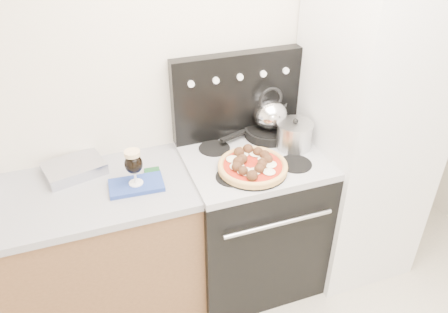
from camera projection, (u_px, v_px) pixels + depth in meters
name	position (u px, v px, depth m)	size (l,w,h in m)	color
room_shell	(334.00, 209.00, 1.52)	(3.52, 3.01, 2.52)	beige
base_cabinet	(63.00, 265.00, 2.40)	(1.45, 0.60, 0.86)	brown
countertop	(45.00, 201.00, 2.15)	(1.48, 0.63, 0.04)	#92939B
stove_body	(251.00, 222.00, 2.68)	(0.76, 0.65, 0.88)	black
cooktop	(254.00, 159.00, 2.43)	(0.76, 0.65, 0.04)	#ADADB2
backguard	(237.00, 95.00, 2.51)	(0.76, 0.08, 0.50)	black
fridge	(364.00, 133.00, 2.59)	(0.64, 0.68, 1.90)	silver
foil_sheet	(74.00, 168.00, 2.31)	(0.30, 0.22, 0.06)	silver
oven_mitt	(136.00, 185.00, 2.21)	(0.27, 0.16, 0.02)	navy
beer_glass	(134.00, 167.00, 2.15)	(0.09, 0.09, 0.20)	black
pizza_pan	(253.00, 170.00, 2.30)	(0.37, 0.37, 0.01)	black
pizza	(253.00, 165.00, 2.28)	(0.37, 0.37, 0.05)	#D5B668
skillet	(269.00, 132.00, 2.60)	(0.29, 0.29, 0.05)	black
tea_kettle	(270.00, 111.00, 2.53)	(0.20, 0.20, 0.22)	silver
stock_pot	(294.00, 136.00, 2.47)	(0.20, 0.20, 0.14)	#B9B9B9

